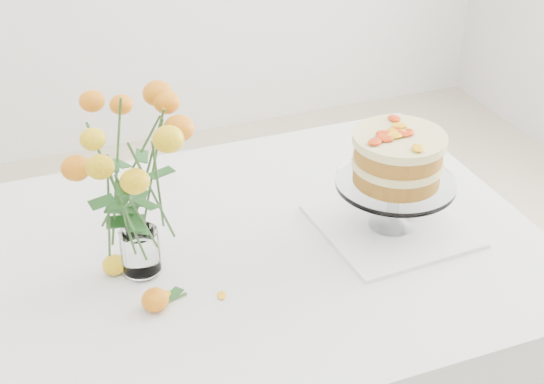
{
  "coord_description": "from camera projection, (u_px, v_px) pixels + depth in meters",
  "views": [
    {
      "loc": [
        -0.34,
        -1.25,
        1.71
      ],
      "look_at": [
        0.13,
        -0.03,
        0.9
      ],
      "focal_mm": 50.0,
      "sensor_mm": 36.0,
      "label": 1
    }
  ],
  "objects": [
    {
      "name": "table",
      "position": [
        212.0,
        285.0,
        1.64
      ],
      "size": [
        1.43,
        0.93,
        0.76
      ],
      "color": "tan",
      "rests_on": "ground"
    },
    {
      "name": "napkin",
      "position": [
        391.0,
        226.0,
        1.67
      ],
      "size": [
        0.32,
        0.32,
        0.01
      ],
      "primitive_type": "cube",
      "rotation": [
        0.0,
        0.0,
        0.05
      ],
      "color": "white",
      "rests_on": "table"
    },
    {
      "name": "cake_stand",
      "position": [
        397.0,
        163.0,
        1.59
      ],
      "size": [
        0.26,
        0.26,
        0.23
      ],
      "rotation": [
        0.0,
        0.0,
        -0.16
      ],
      "color": "silver",
      "rests_on": "napkin"
    },
    {
      "name": "rose_vase",
      "position": [
        132.0,
        174.0,
        1.42
      ],
      "size": [
        0.32,
        0.32,
        0.4
      ],
      "rotation": [
        0.0,
        0.0,
        0.28
      ],
      "color": "silver",
      "rests_on": "table"
    },
    {
      "name": "loose_rose_near",
      "position": [
        114.0,
        265.0,
        1.53
      ],
      "size": [
        0.09,
        0.05,
        0.04
      ],
      "rotation": [
        0.0,
        0.0,
        -0.2
      ],
      "color": "yellow",
      "rests_on": "table"
    },
    {
      "name": "loose_rose_far",
      "position": [
        155.0,
        300.0,
        1.43
      ],
      "size": [
        0.09,
        0.05,
        0.04
      ],
      "rotation": [
        0.0,
        0.0,
        0.29
      ],
      "color": "orange",
      "rests_on": "table"
    },
    {
      "name": "stray_petal_a",
      "position": [
        167.0,
        295.0,
        1.48
      ],
      "size": [
        0.03,
        0.02,
        0.0
      ],
      "primitive_type": "ellipsoid",
      "color": "#FFB010",
      "rests_on": "table"
    },
    {
      "name": "stray_petal_b",
      "position": [
        222.0,
        295.0,
        1.47
      ],
      "size": [
        0.03,
        0.02,
        0.0
      ],
      "primitive_type": "ellipsoid",
      "color": "#FFB010",
      "rests_on": "table"
    }
  ]
}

